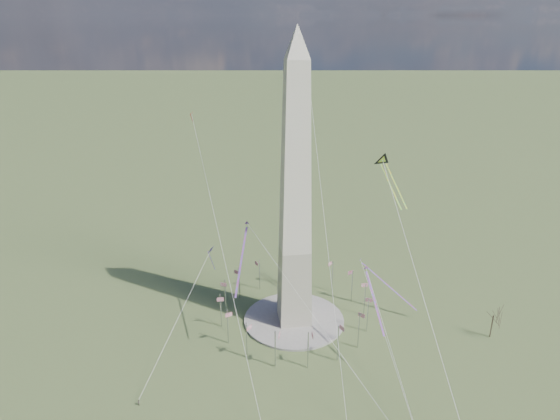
{
  "coord_description": "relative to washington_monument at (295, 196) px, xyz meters",
  "views": [
    {
      "loc": [
        -26.15,
        -150.98,
        102.76
      ],
      "look_at": [
        -5.09,
        0.0,
        43.19
      ],
      "focal_mm": 32.0,
      "sensor_mm": 36.0,
      "label": 1
    }
  ],
  "objects": [
    {
      "name": "kite_streamer_left",
      "position": [
        21.78,
        -18.85,
        -26.73
      ],
      "size": [
        1.89,
        20.03,
        13.75
      ],
      "rotation": [
        0.0,
        0.0,
        3.17
      ],
      "color": "#D92243",
      "rests_on": "ground"
    },
    {
      "name": "washington_monument",
      "position": [
        0.0,
        0.0,
        0.0
      ],
      "size": [
        15.56,
        15.56,
        100.0
      ],
      "color": "#A99E8D",
      "rests_on": "plaza"
    },
    {
      "name": "plaza",
      "position": [
        0.0,
        0.0,
        -47.55
      ],
      "size": [
        36.0,
        36.0,
        0.8
      ],
      "primitive_type": "cylinder",
      "color": "#9D968F",
      "rests_on": "ground"
    },
    {
      "name": "flagpole_ring",
      "position": [
        -0.0,
        -0.0,
        -40.68
      ],
      "size": [
        54.4,
        54.4,
        13.0
      ],
      "color": "silver",
      "rests_on": "ground"
    },
    {
      "name": "person_west",
      "position": [
        -50.35,
        -35.21,
        -47.11
      ],
      "size": [
        1.03,
        0.99,
        1.68
      ],
      "primitive_type": "imported",
      "rotation": [
        0.0,
        0.0,
        2.52
      ],
      "color": "gray",
      "rests_on": "ground"
    },
    {
      "name": "kite_streamer_right",
      "position": [
        32.54,
        4.32,
        -35.13
      ],
      "size": [
        19.06,
        15.23,
        15.85
      ],
      "rotation": [
        0.0,
        0.0,
        4.05
      ],
      "color": "#D92243",
      "rests_on": "ground"
    },
    {
      "name": "ground",
      "position": [
        0.0,
        0.0,
        -47.95
      ],
      "size": [
        2000.0,
        2000.0,
        0.0
      ],
      "primitive_type": "plane",
      "color": "#405028",
      "rests_on": "ground"
    },
    {
      "name": "kite_streamer_mid",
      "position": [
        -17.62,
        -1.9,
        -16.63
      ],
      "size": [
        7.18,
        23.45,
        16.38
      ],
      "rotation": [
        0.0,
        0.0,
        2.9
      ],
      "color": "#D92243",
      "rests_on": "ground"
    },
    {
      "name": "kite_delta_black",
      "position": [
        32.63,
        9.33,
        7.03
      ],
      "size": [
        7.6,
        18.85,
        15.4
      ],
      "rotation": [
        0.0,
        0.0,
        3.31
      ],
      "color": "black",
      "rests_on": "ground"
    },
    {
      "name": "tree_near",
      "position": [
        65.02,
        -18.87,
        -38.77
      ],
      "size": [
        7.36,
        7.36,
        12.88
      ],
      "color": "#4F3D30",
      "rests_on": "ground"
    },
    {
      "name": "kite_diamond_purple",
      "position": [
        -28.45,
        10.0,
        -23.55
      ],
      "size": [
        2.32,
        3.3,
        9.68
      ],
      "rotation": [
        0.0,
        0.0,
        2.41
      ],
      "color": "navy",
      "rests_on": "ground"
    },
    {
      "name": "kite_small_red",
      "position": [
        -33.16,
        37.0,
        20.45
      ],
      "size": [
        1.36,
        1.93,
        4.01
      ],
      "rotation": [
        0.0,
        0.0,
        2.36
      ],
      "color": "red",
      "rests_on": "ground"
    },
    {
      "name": "kite_small_white",
      "position": [
        12.4,
        47.49,
        35.47
      ],
      "size": [
        1.32,
        2.2,
        5.11
      ],
      "rotation": [
        0.0,
        0.0,
        2.78
      ],
      "color": "silver",
      "rests_on": "ground"
    }
  ]
}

